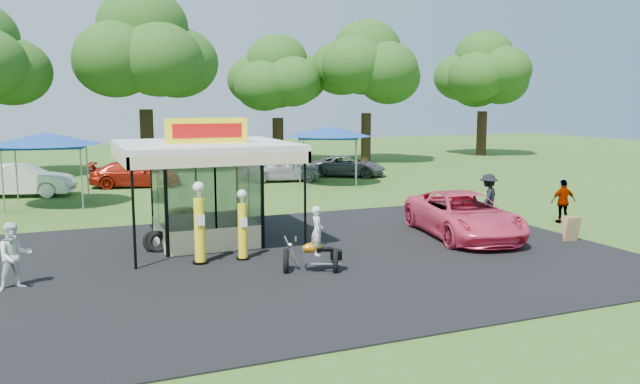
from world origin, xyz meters
The scene contains 23 objects.
ground centered at (0.00, 0.00, 0.00)m, with size 120.00×120.00×0.00m, color #36581B.
asphalt_apron centered at (0.00, 2.00, 0.02)m, with size 20.00×14.00×0.04m, color black.
gas_station_kiosk centered at (-2.00, 4.99, 1.78)m, with size 5.40×5.40×4.18m.
gas_pump_left centered at (-2.74, 2.37, 1.17)m, with size 0.45×0.45×2.43m.
gas_pump_right centered at (-1.47, 2.37, 1.02)m, with size 0.40×0.40×2.14m.
motorcycle centered at (0.01, 0.32, 0.75)m, with size 1.70×1.25×1.93m.
spare_tires centered at (-3.72, 4.35, 0.35)m, with size 0.87×0.60×0.72m.
a_frame_sign centered at (9.38, 0.52, 0.44)m, with size 0.52×0.52×0.87m.
kiosk_car centered at (-2.00, 7.20, 0.48)m, with size 1.13×2.82×0.96m, color yellow.
pink_sedan centered at (6.49, 2.54, 0.79)m, with size 2.61×5.65×1.57m, color #F04168.
spectator_west centered at (-7.53, 1.75, 0.86)m, with size 0.83×0.65×1.72m, color white.
spectator_east_a centered at (9.08, 4.57, 0.95)m, with size 1.23×0.71×1.90m, color black.
spectator_east_b centered at (11.60, 3.21, 0.85)m, with size 1.00×0.42×1.71m, color gray.
bg_car_a centered at (-8.25, 18.93, 0.82)m, with size 1.73×4.96×1.63m, color white.
bg_car_b centered at (-2.60, 20.40, 0.71)m, with size 2.00×4.92×1.43m, color #A51B0C.
bg_car_c centered at (5.63, 19.61, 0.79)m, with size 1.88×4.66×1.59m, color #A2A2A7.
bg_car_d centered at (10.40, 20.41, 0.66)m, with size 2.18×4.73×1.32m, color #4C4C4E.
tent_west centered at (-6.94, 15.23, 3.02)m, with size 4.78×4.78×3.34m.
tent_east centered at (7.77, 17.33, 2.99)m, with size 4.73×4.73×3.31m.
oak_far_c centered at (-0.93, 28.17, 7.53)m, with size 10.07×10.07×11.86m.
oak_far_d centered at (9.31, 30.91, 6.11)m, with size 8.06×8.06×9.59m.
oak_far_e centered at (15.60, 28.22, 6.79)m, with size 8.94×8.94×10.64m.
oak_far_f centered at (27.98, 30.18, 6.77)m, with size 8.76×8.76×10.55m.
Camera 1 is at (-6.28, -15.22, 4.68)m, focal length 35.00 mm.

